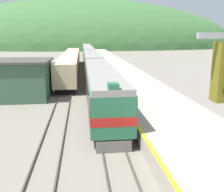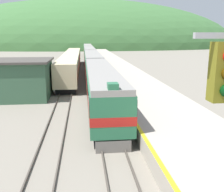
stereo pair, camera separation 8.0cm
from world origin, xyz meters
TOP-DOWN VIEW (x-y plane):
  - track_main at (0.00, 70.00)m, footprint 1.52×180.00m
  - track_siding at (-3.94, 70.00)m, footprint 1.51×180.00m
  - platform at (5.02, 50.00)m, footprint 6.68×140.00m
  - distant_hills at (0.00, 163.67)m, footprint 187.53×84.39m
  - station_shed at (-9.28, 31.31)m, footprint 7.82×6.84m
  - express_train_lead_car at (0.00, 26.36)m, footprint 2.86×21.96m
  - carriage_second at (0.00, 49.43)m, footprint 2.85×21.95m
  - carriage_third at (0.00, 72.27)m, footprint 2.85×21.95m
  - carriage_fourth at (0.00, 95.10)m, footprint 2.85×21.95m
  - siding_train at (-3.94, 52.26)m, footprint 2.90×41.55m

SIDE VIEW (x-z plane):
  - distant_hills at x=0.00m, z-range -27.92..27.92m
  - track_main at x=0.00m, z-range 0.00..0.16m
  - track_siding at x=-3.94m, z-range 0.00..0.16m
  - platform at x=5.02m, z-range -0.01..1.13m
  - siding_train at x=-3.94m, z-range 0.06..3.81m
  - carriage_second at x=0.00m, z-range 0.17..4.08m
  - carriage_third at x=0.00m, z-range 0.17..4.08m
  - carriage_fourth at x=0.00m, z-range 0.17..4.08m
  - express_train_lead_car at x=0.00m, z-range 0.00..4.28m
  - station_shed at x=-9.28m, z-range 0.02..4.41m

